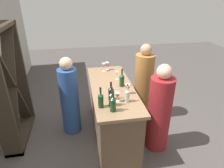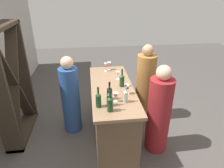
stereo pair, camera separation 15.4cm
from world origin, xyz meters
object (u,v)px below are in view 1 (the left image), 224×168
at_px(wine_bottle_leftmost_olive_green, 113,104).
at_px(wine_glass_far_center, 104,66).
at_px(wine_glass_near_left, 128,87).
at_px(person_center_guest, 143,86).
at_px(wine_bottle_center_olive_green, 112,99).
at_px(wine_glass_near_right, 107,64).
at_px(wine_bottle_second_right_clear_pale, 127,95).
at_px(wine_glass_near_center, 117,74).
at_px(wine_glass_far_left, 117,95).
at_px(wine_rack, 10,87).
at_px(person_left_guest, 159,112).
at_px(person_server_behind, 70,99).
at_px(wine_bottle_second_left_olive_green, 101,100).
at_px(wine_bottle_far_right_olive_green, 122,80).
at_px(wine_bottle_rightmost_near_black, 111,93).

relative_size(wine_bottle_leftmost_olive_green, wine_glass_far_center, 1.80).
distance_m(wine_glass_near_left, person_center_guest, 0.98).
xyz_separation_m(wine_bottle_center_olive_green, wine_glass_near_right, (1.33, -0.14, 0.00)).
bearing_deg(wine_bottle_center_olive_green, wine_bottle_second_right_clear_pale, -74.05).
bearing_deg(person_center_guest, wine_glass_near_right, -19.47).
height_order(wine_glass_near_center, wine_glass_far_left, wine_glass_near_center).
bearing_deg(wine_glass_near_center, wine_glass_far_center, 23.89).
bearing_deg(wine_glass_far_left, wine_bottle_leftmost_olive_green, 155.57).
bearing_deg(wine_bottle_center_olive_green, wine_glass_far_left, -45.68).
xyz_separation_m(wine_rack, wine_glass_near_left, (-0.53, -1.85, 0.11)).
xyz_separation_m(person_left_guest, person_center_guest, (0.88, -0.02, 0.03)).
bearing_deg(person_left_guest, person_center_guest, -91.75).
bearing_deg(wine_glass_far_left, person_server_behind, 44.51).
relative_size(wine_bottle_second_left_olive_green, wine_glass_far_center, 1.80).
bearing_deg(wine_glass_near_right, wine_bottle_far_right_olive_green, -170.25).
relative_size(wine_glass_near_center, person_left_guest, 0.10).
height_order(wine_rack, wine_bottle_rightmost_near_black, wine_rack).
bearing_deg(wine_bottle_rightmost_near_black, wine_bottle_second_right_clear_pale, -117.44).
distance_m(wine_bottle_second_left_olive_green, wine_glass_near_center, 0.95).
relative_size(wine_glass_far_center, person_center_guest, 0.11).
relative_size(wine_rack, person_center_guest, 1.28).
bearing_deg(wine_bottle_leftmost_olive_green, wine_bottle_second_right_clear_pale, -50.38).
distance_m(wine_glass_far_center, person_center_guest, 0.88).
height_order(wine_bottle_leftmost_olive_green, wine_bottle_second_right_clear_pale, wine_bottle_leftmost_olive_green).
height_order(wine_rack, wine_bottle_second_right_clear_pale, wine_rack).
xyz_separation_m(person_left_guest, person_server_behind, (0.67, 1.42, -0.01)).
height_order(wine_bottle_rightmost_near_black, wine_glass_near_right, wine_bottle_rightmost_near_black).
height_order(wine_bottle_second_left_olive_green, wine_bottle_second_right_clear_pale, wine_bottle_second_left_olive_green).
xyz_separation_m(wine_bottle_second_right_clear_pale, wine_glass_near_center, (0.78, -0.01, -0.00)).
distance_m(wine_bottle_second_right_clear_pale, wine_glass_far_left, 0.14).
distance_m(wine_bottle_leftmost_olive_green, wine_bottle_far_right_olive_green, 0.76).
bearing_deg(wine_glass_near_left, wine_bottle_far_right_olive_green, 6.57).
height_order(wine_bottle_leftmost_olive_green, wine_glass_far_left, wine_bottle_leftmost_olive_green).
relative_size(wine_glass_near_right, wine_glass_far_left, 1.09).
distance_m(wine_bottle_second_right_clear_pale, wine_glass_near_right, 1.26).
distance_m(wine_glass_far_left, person_server_behind, 1.10).
height_order(wine_glass_near_center, wine_glass_near_right, wine_glass_near_right).
xyz_separation_m(wine_bottle_leftmost_olive_green, wine_glass_far_left, (0.23, -0.10, -0.01)).
bearing_deg(wine_bottle_center_olive_green, wine_glass_near_right, -6.01).
relative_size(wine_glass_far_left, person_center_guest, 0.09).
bearing_deg(wine_glass_far_left, wine_bottle_second_left_olive_green, 113.25).
bearing_deg(wine_glass_far_left, wine_bottle_center_olive_green, 134.32).
height_order(wine_glass_near_left, wine_glass_near_center, wine_glass_near_left).
relative_size(wine_bottle_second_left_olive_green, wine_glass_near_right, 1.90).
distance_m(wine_bottle_far_right_olive_green, person_server_behind, 1.01).
xyz_separation_m(wine_rack, wine_bottle_leftmost_olive_green, (-0.96, -1.54, 0.11)).
xyz_separation_m(wine_bottle_rightmost_near_black, person_center_guest, (0.86, -0.79, -0.38)).
distance_m(person_left_guest, person_server_behind, 1.56).
bearing_deg(person_server_behind, wine_glass_far_center, 50.99).
height_order(wine_bottle_center_olive_green, wine_glass_near_right, wine_bottle_center_olive_green).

